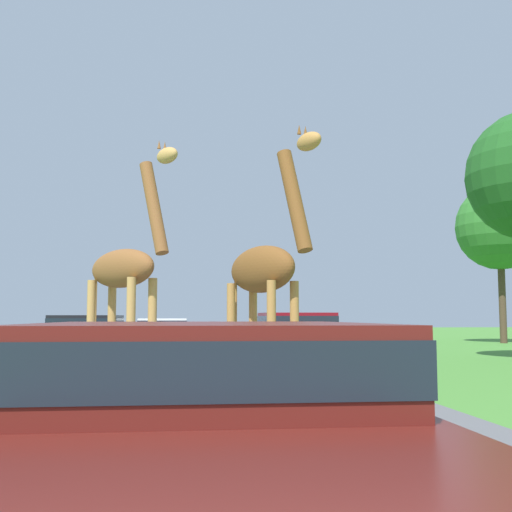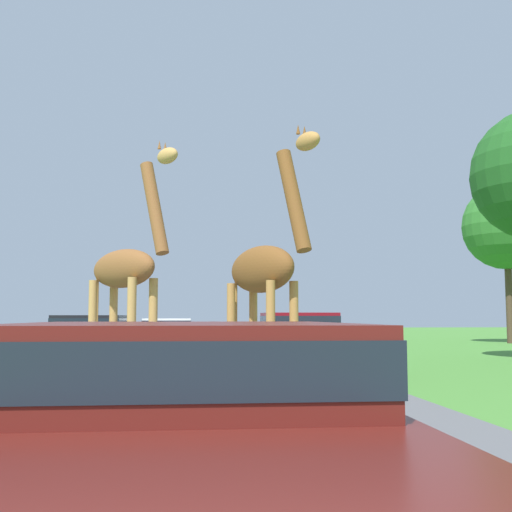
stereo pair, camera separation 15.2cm
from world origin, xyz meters
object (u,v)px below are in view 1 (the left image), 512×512
object	(u,v)px
car_queue_left	(87,341)
car_lead_maroon	(203,438)
tree_right_cluster	(500,227)
giraffe_companion	(125,274)
giraffe_near_road	(266,271)
car_queue_right	(163,336)
car_far_ahead	(296,341)

from	to	relation	value
car_queue_left	car_lead_maroon	bearing A→B (deg)	-79.38
car_queue_left	tree_right_cluster	size ratio (longest dim) A/B	0.57
giraffe_companion	tree_right_cluster	xyz separation A→B (m)	(17.78, 19.00, 3.88)
giraffe_companion	car_lead_maroon	size ratio (longest dim) A/B	1.02
giraffe_near_road	car_queue_right	xyz separation A→B (m)	(-2.11, 12.32, -1.47)
car_far_ahead	tree_right_cluster	xyz separation A→B (m)	(13.87, 16.17, 5.30)
car_far_ahead	tree_right_cluster	bearing A→B (deg)	49.38
giraffe_companion	car_far_ahead	distance (m)	5.04
giraffe_near_road	giraffe_companion	world-z (taller)	giraffe_companion
car_queue_right	tree_right_cluster	bearing A→B (deg)	25.94
tree_right_cluster	giraffe_companion	bearing A→B (deg)	-133.11
car_queue_left	tree_right_cluster	bearing A→B (deg)	37.81
giraffe_near_road	car_far_ahead	world-z (taller)	giraffe_near_road
car_queue_left	car_far_ahead	bearing A→B (deg)	-14.63
giraffe_companion	car_far_ahead	bearing A→B (deg)	178.12
car_queue_right	car_far_ahead	distance (m)	8.48
giraffe_near_road	giraffe_companion	xyz separation A→B (m)	(-2.57, 1.75, 0.05)
giraffe_near_road	tree_right_cluster	world-z (taller)	tree_right_cluster
giraffe_near_road	car_far_ahead	xyz separation A→B (m)	(1.35, 4.59, -1.38)
giraffe_companion	car_queue_right	bearing A→B (deg)	-130.21
giraffe_companion	tree_right_cluster	size ratio (longest dim) A/B	0.56
car_lead_maroon	car_queue_left	xyz separation A→B (m)	(-2.53, 13.48, 0.02)
car_queue_right	tree_right_cluster	xyz separation A→B (m)	(17.33, 8.43, 5.40)
car_lead_maroon	tree_right_cluster	size ratio (longest dim) A/B	0.55
car_lead_maroon	car_queue_right	xyz separation A→B (m)	(-0.77, 19.85, -0.03)
giraffe_near_road	tree_right_cluster	xyz separation A→B (m)	(15.21, 20.75, 3.92)
car_queue_right	car_lead_maroon	bearing A→B (deg)	-87.77
car_queue_right	car_queue_left	bearing A→B (deg)	-105.37
giraffe_near_road	car_queue_left	xyz separation A→B (m)	(-3.87, 5.95, -1.42)
giraffe_near_road	car_queue_left	distance (m)	7.24
car_lead_maroon	car_queue_right	world-z (taller)	car_lead_maroon
giraffe_companion	car_lead_maroon	world-z (taller)	giraffe_companion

